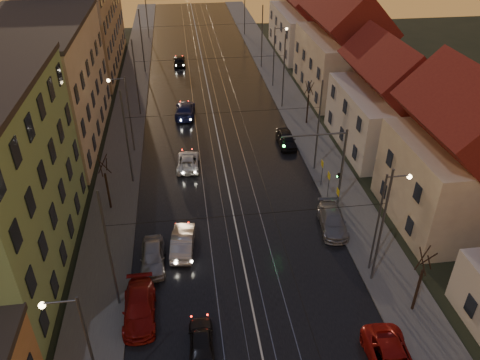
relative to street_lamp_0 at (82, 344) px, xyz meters
name	(u,v)px	position (x,y,z in m)	size (l,w,h in m)	color
road	(212,108)	(9.10, 38.00, -4.87)	(16.00, 120.00, 0.04)	black
sidewalk_left	(129,112)	(-0.90, 38.00, -4.81)	(4.00, 120.00, 0.15)	#4C4C4C
sidewalk_right	(291,103)	(19.10, 38.00, -4.81)	(4.00, 120.00, 0.15)	#4C4C4C
tram_rail_0	(194,108)	(6.90, 38.00, -4.83)	(0.06, 120.00, 0.03)	gray
tram_rail_1	(206,108)	(8.33, 38.00, -4.83)	(0.06, 120.00, 0.03)	gray
tram_rail_2	(218,107)	(9.87, 38.00, -4.83)	(0.06, 120.00, 0.03)	gray
tram_rail_3	(230,106)	(11.30, 38.00, -4.83)	(0.06, 120.00, 0.03)	gray
apartment_left_2	(43,86)	(-8.40, 32.00, 1.11)	(10.00, 20.00, 12.00)	#B6A88C
apartment_left_3	(78,19)	(-8.40, 56.00, 2.11)	(10.00, 24.00, 14.00)	#997863
house_right_1	(458,161)	(26.10, 13.00, 0.56)	(8.67, 10.20, 10.80)	#B8A68D
house_right_2	(389,104)	(26.10, 26.00, -0.24)	(9.18, 12.24, 9.20)	beige
house_right_3	(343,48)	(26.10, 41.00, 0.92)	(9.18, 14.28, 11.50)	#B8A68D
house_right_4	(307,20)	(26.10, 59.00, 0.16)	(9.18, 16.32, 10.00)	beige
catenary_pole_l_1	(109,252)	(0.50, 7.00, -0.39)	(0.16, 0.16, 9.00)	#595B60
catenary_pole_r_1	(381,229)	(17.70, 7.00, -0.39)	(0.16, 0.16, 9.00)	#595B60
catenary_pole_l_2	(127,139)	(0.50, 22.00, -0.39)	(0.16, 0.16, 9.00)	#595B60
catenary_pole_r_2	(318,127)	(17.70, 22.00, -0.39)	(0.16, 0.16, 9.00)	#595B60
catenary_pole_l_3	(136,79)	(0.50, 37.00, -0.39)	(0.16, 0.16, 9.00)	#595B60
catenary_pole_r_3	(284,72)	(17.70, 37.00, -0.39)	(0.16, 0.16, 9.00)	#595B60
catenary_pole_l_4	(142,42)	(0.50, 52.00, -0.39)	(0.16, 0.16, 9.00)	#595B60
catenary_pole_r_4	(262,37)	(17.70, 52.00, -0.39)	(0.16, 0.16, 9.00)	#595B60
catenary_pole_l_5	(146,12)	(0.50, 70.00, -0.39)	(0.16, 0.16, 9.00)	#595B60
catenary_pole_r_5	(245,9)	(17.70, 70.00, -0.39)	(0.16, 0.16, 9.00)	#595B60
street_lamp_0	(82,344)	(0.00, 0.00, 0.00)	(1.75, 0.32, 8.00)	#595B60
street_lamp_1	(384,214)	(18.21, 8.00, 0.00)	(1.75, 0.32, 8.00)	#595B60
street_lamp_2	(125,108)	(0.00, 28.00, 0.00)	(1.75, 0.32, 8.00)	#595B60
street_lamp_3	(276,51)	(18.21, 44.00, 0.00)	(1.75, 0.32, 8.00)	#595B60
traffic_light_mast	(331,159)	(17.10, 16.00, -0.29)	(5.30, 0.32, 7.20)	#595B60
bare_tree_0	(107,184)	(-1.09, 18.00, -2.40)	(1.09, 1.09, 5.11)	black
bare_tree_1	(419,282)	(19.31, 4.00, -2.40)	(1.09, 1.09, 5.11)	black
bare_tree_2	(308,104)	(19.51, 32.00, -2.40)	(1.09, 1.09, 5.11)	black
driving_car_0	(201,340)	(5.64, 2.91, -4.26)	(1.47, 3.66, 1.25)	black
driving_car_1	(183,241)	(4.83, 11.96, -4.14)	(1.59, 4.55, 1.50)	#9E9EA3
driving_car_2	(188,161)	(5.68, 24.11, -4.27)	(2.06, 4.46, 1.24)	silver
driving_car_3	(185,110)	(5.80, 36.08, -4.10)	(2.20, 5.41, 1.57)	navy
driving_car_4	(179,60)	(5.56, 54.69, -4.15)	(1.74, 4.33, 1.47)	black
parked_left_2	(139,308)	(1.92, 5.85, -4.17)	(2.00, 4.93, 1.43)	maroon
parked_left_3	(153,257)	(2.65, 10.58, -4.15)	(1.74, 4.32, 1.47)	#96969B
parked_right_1	(332,221)	(16.70, 13.00, -4.19)	(1.94, 4.77, 1.38)	gray
parked_right_2	(286,139)	(16.06, 27.21, -4.15)	(1.74, 4.32, 1.47)	black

